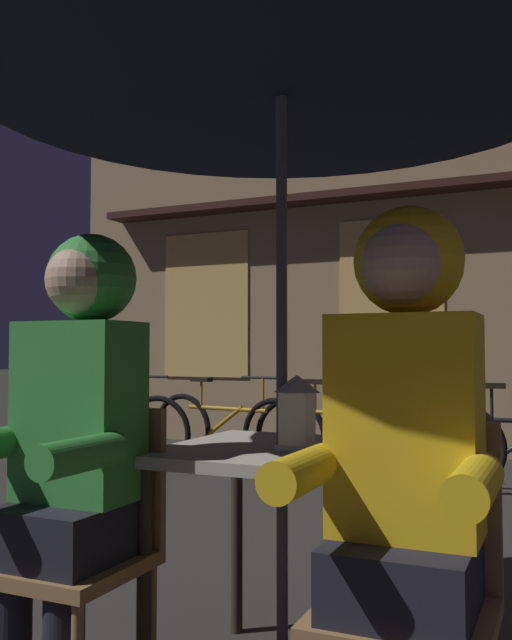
% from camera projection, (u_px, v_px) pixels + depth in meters
% --- Properties ---
extents(cafe_table, '(0.72, 0.72, 0.74)m').
position_uv_depth(cafe_table, '(282.00, 479.00, 2.18)').
color(cafe_table, '#B2AD9E').
rests_on(cafe_table, ground_plane).
extents(patio_umbrella, '(2.10, 2.10, 2.31)m').
position_uv_depth(patio_umbrella, '(281.00, 41.00, 2.25)').
color(patio_umbrella, '#4C4C51').
rests_on(patio_umbrella, ground_plane).
extents(lantern, '(0.11, 0.11, 0.23)m').
position_uv_depth(lantern, '(297.00, 410.00, 2.13)').
color(lantern, white).
rests_on(lantern, cafe_table).
extents(chair_left, '(0.40, 0.40, 0.87)m').
position_uv_depth(chair_left, '(85.00, 539.00, 2.03)').
color(chair_left, olive).
rests_on(chair_left, ground_plane).
extents(chair_right, '(0.40, 0.40, 0.87)m').
position_uv_depth(chair_right, '(410.00, 584.00, 1.64)').
color(chair_right, olive).
rests_on(chair_right, ground_plane).
extents(person_left_hooded, '(0.45, 0.56, 1.40)m').
position_uv_depth(person_left_hooded, '(74.00, 419.00, 2.00)').
color(person_left_hooded, black).
rests_on(person_left_hooded, ground_plane).
extents(person_right_hooded, '(0.45, 0.56, 1.40)m').
position_uv_depth(person_right_hooded, '(404.00, 436.00, 1.60)').
color(person_right_hooded, black).
rests_on(person_right_hooded, ground_plane).
extents(shopfront_building, '(10.00, 0.93, 6.20)m').
position_uv_depth(shopfront_building, '(502.00, 153.00, 7.10)').
color(shopfront_building, '#937A56').
rests_on(shopfront_building, ground_plane).
extents(bicycle_nearest, '(1.68, 0.10, 0.84)m').
position_uv_depth(bicycle_nearest, '(108.00, 429.00, 6.24)').
color(bicycle_nearest, black).
rests_on(bicycle_nearest, ground_plane).
extents(bicycle_second, '(1.66, 0.36, 0.84)m').
position_uv_depth(bicycle_second, '(226.00, 431.00, 6.03)').
color(bicycle_second, black).
rests_on(bicycle_second, ground_plane).
extents(bicycle_third, '(1.68, 0.14, 0.84)m').
position_uv_depth(bicycle_third, '(348.00, 438.00, 5.57)').
color(bicycle_third, black).
rests_on(bicycle_third, ground_plane).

